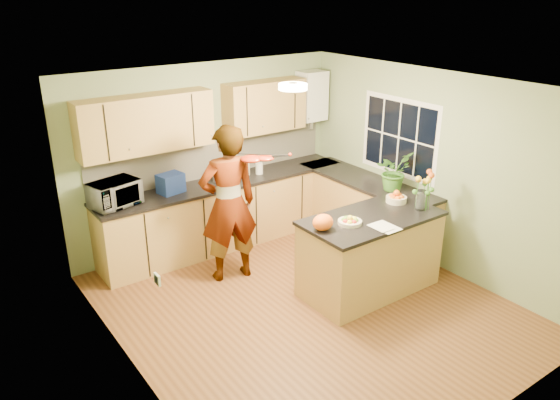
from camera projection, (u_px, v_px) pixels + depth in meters
floor at (307, 306)px, 6.25m from camera, size 4.50×4.50×0.00m
ceiling at (311, 87)px, 5.33m from camera, size 4.00×4.50×0.02m
wall_back at (207, 155)px, 7.49m from camera, size 4.00×0.02×2.50m
wall_front at (496, 297)px, 4.09m from camera, size 4.00×0.02×2.50m
wall_left at (127, 256)px, 4.70m from camera, size 0.02×4.50×2.50m
wall_right at (433, 170)px, 6.87m from camera, size 0.02×4.50×2.50m
back_counter at (226, 212)px, 7.60m from camera, size 3.64×0.62×0.94m
right_counter at (365, 211)px, 7.64m from camera, size 0.62×2.24×0.94m
splashback at (214, 158)px, 7.55m from camera, size 3.60×0.02×0.52m
upper_cabinets at (199, 116)px, 7.04m from camera, size 3.20×0.34×0.70m
boiler at (312, 96)px, 8.05m from camera, size 0.40×0.30×0.86m
window_right at (399, 137)px, 7.21m from camera, size 0.01×1.30×1.05m
light_switch at (157, 279)px, 4.24m from camera, size 0.02×0.09×0.09m
ceiling_lamp at (293, 87)px, 5.57m from camera, size 0.30×0.30×0.07m
peninsula_island at (370, 253)px, 6.44m from camera, size 1.66×0.85×0.95m
fruit_dish at (350, 221)px, 6.06m from camera, size 0.27×0.27×0.09m
orange_bowl at (396, 197)px, 6.65m from camera, size 0.25×0.25×0.15m
flower_vase at (422, 182)px, 6.32m from camera, size 0.28×0.28×0.53m
orange_bag at (323, 222)px, 5.89m from camera, size 0.24×0.21×0.18m
papers at (385, 227)px, 5.98m from camera, size 0.23×0.31×0.01m
violinist at (228, 204)px, 6.54m from camera, size 0.79×0.59×1.96m
violin at (251, 159)px, 6.26m from camera, size 0.65×0.56×0.16m
microwave at (114, 194)px, 6.54m from camera, size 0.64×0.51×0.31m
blue_box at (171, 183)px, 6.97m from camera, size 0.35×0.29×0.25m
kettle at (218, 173)px, 7.37m from camera, size 0.16×0.16×0.30m
jar_cream at (245, 168)px, 7.62m from camera, size 0.16×0.16×0.19m
jar_white at (259, 168)px, 7.67m from camera, size 0.11×0.11×0.16m
potted_plant at (394, 171)px, 7.02m from camera, size 0.52×0.47×0.51m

